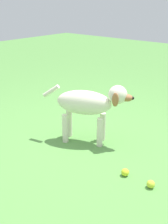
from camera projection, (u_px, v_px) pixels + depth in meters
ground at (92, 154)px, 2.79m from camera, size 14.00×14.00×0.00m
dog at (89, 104)px, 2.90m from camera, size 0.47×0.86×0.63m
tennis_ball_0 at (151, 184)px, 2.30m from camera, size 0.07×0.07×0.07m
tennis_ball_1 at (125, 172)px, 2.45m from camera, size 0.07×0.07×0.07m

